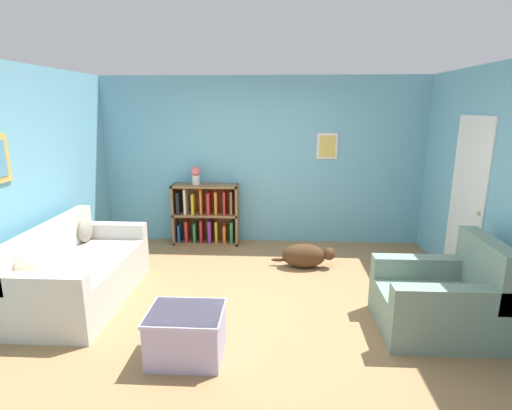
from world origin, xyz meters
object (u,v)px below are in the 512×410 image
dog (306,256)px  coffee_table (186,333)px  couch (79,273)px  recliner_chair (442,300)px  vase (196,174)px  bookshelf (206,215)px

dog → coffee_table: bearing=-119.5°
couch → recliner_chair: 3.85m
couch → vase: vase is taller
recliner_chair → dog: size_ratio=1.21×
dog → bookshelf: bearing=148.6°
coffee_table → recliner_chair: bearing=13.4°
coffee_table → dog: coffee_table is taller
couch → recliner_chair: bearing=-6.4°
coffee_table → vase: size_ratio=2.24×
couch → vase: 2.35m
coffee_table → dog: size_ratio=0.74×
recliner_chair → couch: bearing=173.6°
vase → bookshelf: bearing=6.8°
dog → vase: bearing=151.3°
couch → dog: (2.61, 1.08, -0.15)m
couch → dog: 2.83m
coffee_table → vase: vase is taller
bookshelf → couch: bearing=-118.5°
coffee_table → dog: (1.18, 2.08, -0.07)m
dog → couch: bearing=-157.5°
couch → coffee_table: size_ratio=2.77×
dog → recliner_chair: bearing=-51.2°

